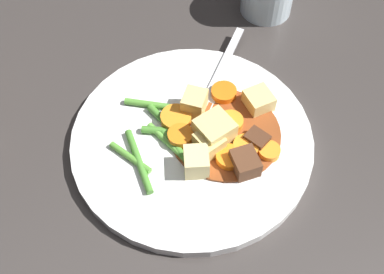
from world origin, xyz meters
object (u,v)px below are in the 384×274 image
(carrot_slice_2, at_px, (229,158))
(carrot_slice_4, at_px, (176,119))
(dinner_plate, at_px, (192,140))
(potato_chunk_0, at_px, (214,131))
(carrot_slice_6, at_px, (246,147))
(potato_chunk_3, at_px, (194,103))
(meat_chunk_0, at_px, (245,163))
(potato_chunk_2, at_px, (196,162))
(carrot_slice_3, at_px, (180,136))
(potato_chunk_1, at_px, (259,100))
(carrot_slice_5, at_px, (232,125))
(meat_chunk_1, at_px, (257,140))
(fork, at_px, (217,79))
(potato_chunk_4, at_px, (209,143))
(carrot_slice_0, at_px, (269,151))
(carrot_slice_1, at_px, (217,124))
(carrot_slice_7, at_px, (224,93))

(carrot_slice_2, relative_size, carrot_slice_4, 0.85)
(dinner_plate, relative_size, potato_chunk_0, 7.41)
(carrot_slice_6, bearing_deg, carrot_slice_2, -162.76)
(dinner_plate, distance_m, potato_chunk_3, 0.04)
(potato_chunk_0, bearing_deg, meat_chunk_0, -68.84)
(potato_chunk_2, bearing_deg, carrot_slice_6, 4.20)
(carrot_slice_4, relative_size, carrot_slice_6, 1.21)
(potato_chunk_3, bearing_deg, potato_chunk_0, -80.38)
(dinner_plate, xyz_separation_m, carrot_slice_3, (-0.01, 0.00, 0.01))
(meat_chunk_0, bearing_deg, potato_chunk_1, 57.31)
(potato_chunk_2, distance_m, potato_chunk_3, 0.08)
(carrot_slice_5, xyz_separation_m, carrot_slice_6, (0.00, -0.03, -0.00))
(carrot_slice_3, bearing_deg, carrot_slice_5, -4.22)
(meat_chunk_1, distance_m, fork, 0.10)
(carrot_slice_3, bearing_deg, carrot_slice_4, 82.89)
(potato_chunk_4, xyz_separation_m, meat_chunk_1, (0.05, -0.01, -0.00))
(dinner_plate, relative_size, meat_chunk_0, 8.88)
(potato_chunk_1, bearing_deg, carrot_slice_0, -102.77)
(meat_chunk_0, xyz_separation_m, meat_chunk_1, (0.03, 0.03, -0.00))
(carrot_slice_1, bearing_deg, potato_chunk_3, 116.49)
(carrot_slice_0, xyz_separation_m, potato_chunk_1, (0.02, 0.07, 0.01))
(dinner_plate, relative_size, carrot_slice_3, 9.55)
(potato_chunk_0, distance_m, fork, 0.09)
(carrot_slice_4, xyz_separation_m, carrot_slice_6, (0.06, -0.06, -0.00))
(dinner_plate, xyz_separation_m, potato_chunk_2, (-0.01, -0.04, 0.02))
(carrot_slice_2, xyz_separation_m, meat_chunk_1, (0.04, 0.01, 0.00))
(carrot_slice_0, relative_size, potato_chunk_1, 0.80)
(carrot_slice_6, bearing_deg, carrot_slice_7, 86.90)
(meat_chunk_0, height_order, fork, meat_chunk_0)
(carrot_slice_7, relative_size, meat_chunk_0, 0.98)
(carrot_slice_1, bearing_deg, fork, 69.12)
(carrot_slice_3, xyz_separation_m, carrot_slice_5, (0.06, -0.00, -0.00))
(carrot_slice_6, distance_m, meat_chunk_0, 0.02)
(dinner_plate, relative_size, potato_chunk_2, 9.41)
(carrot_slice_2, relative_size, carrot_slice_5, 1.05)
(meat_chunk_0, bearing_deg, carrot_slice_3, 132.69)
(carrot_slice_6, bearing_deg, carrot_slice_5, 97.43)
(carrot_slice_4, bearing_deg, carrot_slice_7, 15.95)
(carrot_slice_4, distance_m, potato_chunk_1, 0.10)
(dinner_plate, bearing_deg, potato_chunk_3, 66.82)
(carrot_slice_6, height_order, meat_chunk_0, meat_chunk_0)
(potato_chunk_4, relative_size, meat_chunk_1, 1.21)
(potato_chunk_3, bearing_deg, carrot_slice_4, -160.09)
(dinner_plate, height_order, potato_chunk_3, potato_chunk_3)
(dinner_plate, xyz_separation_m, carrot_slice_4, (-0.01, 0.03, 0.01))
(carrot_slice_5, bearing_deg, dinner_plate, 176.38)
(carrot_slice_3, height_order, carrot_slice_5, same)
(potato_chunk_2, bearing_deg, carrot_slice_2, -3.93)
(potato_chunk_0, relative_size, potato_chunk_2, 1.27)
(carrot_slice_3, relative_size, meat_chunk_0, 0.93)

